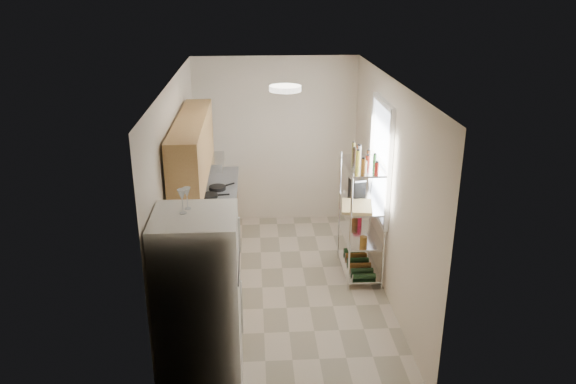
% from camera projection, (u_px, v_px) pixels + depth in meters
% --- Properties ---
extents(room, '(2.52, 4.42, 2.62)m').
position_uv_depth(room, '(284.00, 191.00, 6.65)').
color(room, '#C1B19C').
rests_on(room, ground).
extents(counter_run, '(0.63, 3.51, 0.90)m').
position_uv_depth(counter_run, '(212.00, 241.00, 7.30)').
color(counter_run, tan).
rests_on(counter_run, ground).
extents(upper_cabinets, '(0.33, 2.20, 0.72)m').
position_uv_depth(upper_cabinets, '(192.00, 149.00, 6.49)').
color(upper_cabinets, tan).
rests_on(upper_cabinets, room).
extents(range_hood, '(0.50, 0.60, 0.12)m').
position_uv_depth(range_hood, '(204.00, 162.00, 7.39)').
color(range_hood, '#B7BABC').
rests_on(range_hood, room).
extents(window, '(0.06, 1.00, 1.46)m').
position_uv_depth(window, '(381.00, 160.00, 6.96)').
color(window, white).
rests_on(window, room).
extents(bakers_rack, '(0.45, 0.90, 1.73)m').
position_uv_depth(bakers_rack, '(362.00, 195.00, 7.05)').
color(bakers_rack, silver).
rests_on(bakers_rack, ground).
extents(ceiling_dome, '(0.34, 0.34, 0.05)m').
position_uv_depth(ceiling_dome, '(285.00, 88.00, 5.92)').
color(ceiling_dome, white).
rests_on(ceiling_dome, room).
extents(refrigerator, '(0.73, 0.73, 1.77)m').
position_uv_depth(refrigerator, '(200.00, 305.00, 5.08)').
color(refrigerator, white).
rests_on(refrigerator, ground).
extents(wine_glass_a, '(0.08, 0.08, 0.22)m').
position_uv_depth(wine_glass_a, '(182.00, 201.00, 4.76)').
color(wine_glass_a, silver).
rests_on(wine_glass_a, refrigerator).
extents(wine_glass_b, '(0.07, 0.07, 0.20)m').
position_uv_depth(wine_glass_b, '(187.00, 198.00, 4.86)').
color(wine_glass_b, silver).
rests_on(wine_glass_b, refrigerator).
extents(rice_cooker, '(0.26, 0.26, 0.21)m').
position_uv_depth(rice_cooker, '(202.00, 211.00, 6.83)').
color(rice_cooker, white).
rests_on(rice_cooker, counter_run).
extents(frying_pan_large, '(0.27, 0.27, 0.04)m').
position_uv_depth(frying_pan_large, '(209.00, 196.00, 7.54)').
color(frying_pan_large, black).
rests_on(frying_pan_large, counter_run).
extents(frying_pan_small, '(0.33, 0.33, 0.05)m').
position_uv_depth(frying_pan_small, '(217.00, 188.00, 7.82)').
color(frying_pan_small, black).
rests_on(frying_pan_small, counter_run).
extents(cutting_board, '(0.44, 0.53, 0.03)m').
position_uv_depth(cutting_board, '(357.00, 206.00, 6.91)').
color(cutting_board, tan).
rests_on(cutting_board, bakers_rack).
extents(espresso_machine, '(0.20, 0.26, 0.27)m').
position_uv_depth(espresso_machine, '(357.00, 188.00, 7.18)').
color(espresso_machine, black).
rests_on(espresso_machine, bakers_rack).
extents(storage_bag, '(0.13, 0.16, 0.15)m').
position_uv_depth(storage_bag, '(358.00, 219.00, 7.53)').
color(storage_bag, '#B9162F').
rests_on(storage_bag, bakers_rack).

